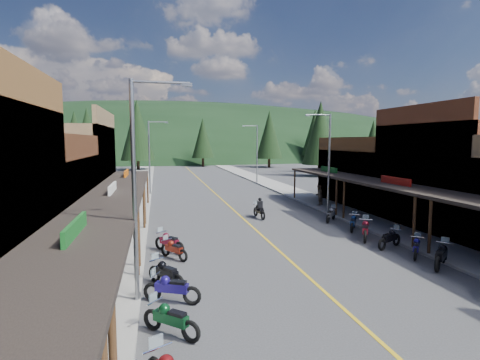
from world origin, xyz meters
TOP-DOWN VIEW (x-y plane):
  - ground at (0.00, 0.00)m, footprint 220.00×220.00m
  - centerline at (0.00, 20.00)m, footprint 0.15×90.00m
  - sidewalk_west at (-8.70, 20.00)m, footprint 3.40×94.00m
  - sidewalk_east at (8.70, 20.00)m, footprint 3.40×94.00m
  - shop_west_2 at (-13.75, 1.70)m, footprint 10.90×9.00m
  - shop_west_3 at (-13.78, 11.30)m, footprint 10.90×10.20m
  - shop_east_2 at (13.78, 1.70)m, footprint 10.90×9.00m
  - shop_east_3 at (13.75, 11.30)m, footprint 10.90×10.20m
  - streetlight_0 at (-6.95, -6.00)m, footprint 2.16×0.18m
  - streetlight_1 at (-6.95, 22.00)m, footprint 2.16×0.18m
  - streetlight_2 at (6.95, 8.00)m, footprint 2.16×0.18m
  - streetlight_3 at (6.95, 30.00)m, footprint 2.16×0.18m
  - ridge_hill at (0.00, 135.00)m, footprint 310.00×140.00m
  - pine_1 at (-24.00, 70.00)m, footprint 5.88×5.88m
  - pine_2 at (-10.00, 58.00)m, footprint 6.72×6.72m
  - pine_3 at (4.00, 66.00)m, footprint 5.04×5.04m
  - pine_4 at (18.00, 60.00)m, footprint 5.88×5.88m
  - pine_5 at (34.00, 72.00)m, footprint 6.72×6.72m
  - pine_6 at (46.00, 64.00)m, footprint 5.04×5.04m
  - pine_7 at (-32.00, 76.00)m, footprint 5.88×5.88m
  - pine_8 at (-22.00, 40.00)m, footprint 4.48×4.48m
  - pine_9 at (24.00, 45.00)m, footprint 4.93×4.93m
  - pine_10 at (-18.00, 50.00)m, footprint 5.38×5.38m
  - pine_11 at (20.00, 38.00)m, footprint 5.82×5.82m
  - bike_west_4 at (-6.00, -8.58)m, footprint 2.01×1.91m
  - bike_west_5 at (-5.87, -6.23)m, footprint 2.25×1.56m
  - bike_west_6 at (-6.04, -4.65)m, footprint 1.86×2.17m
  - bike_west_7 at (-5.57, -1.08)m, footprint 1.66×1.93m
  - bike_west_8 at (-5.76, 0.15)m, footprint 1.92×2.10m
  - bike_east_5 at (6.49, -5.07)m, footprint 2.20×1.98m
  - bike_east_6 at (6.46, -3.40)m, footprint 1.76×1.89m
  - bike_east_7 at (6.08, -1.71)m, footprint 2.16×1.52m
  - bike_east_8 at (5.73, 0.17)m, footprint 1.88×2.40m
  - bike_east_9 at (6.20, 2.42)m, footprint 1.74×2.07m
  - bike_east_10 at (6.05, 5.33)m, footprint 1.84×1.94m
  - rider_on_bike at (1.23, 7.58)m, footprint 0.94×2.21m
  - pedestrian_east_b at (7.76, 11.25)m, footprint 1.02×0.95m

SIDE VIEW (x-z plane):
  - ground at x=0.00m, z-range 0.00..0.00m
  - ridge_hill at x=0.00m, z-range -30.00..30.00m
  - centerline at x=0.00m, z-range 0.00..0.01m
  - sidewalk_west at x=-8.70m, z-range 0.00..0.15m
  - sidewalk_east at x=8.70m, z-range 0.00..0.15m
  - bike_west_7 at x=-5.57m, z-range 0.00..1.10m
  - bike_east_6 at x=6.46m, z-range 0.00..1.11m
  - bike_east_10 at x=6.05m, z-range 0.00..1.15m
  - bike_east_9 at x=6.20m, z-range 0.00..1.17m
  - bike_east_7 at x=6.08m, z-range 0.00..1.18m
  - bike_west_4 at x=-6.00m, z-range 0.00..1.19m
  - bike_west_8 at x=-5.76m, z-range 0.00..1.22m
  - bike_west_5 at x=-5.87m, z-range 0.00..1.23m
  - bike_west_6 at x=-6.04m, z-range 0.00..1.24m
  - bike_east_5 at x=6.49m, z-range 0.00..1.28m
  - rider_on_bike at x=1.23m, z-range -0.16..1.47m
  - bike_east_8 at x=5.73m, z-range 0.00..1.33m
  - pedestrian_east_b at x=7.76m, z-range 0.15..1.98m
  - shop_east_3 at x=13.75m, z-range -0.57..5.63m
  - shop_west_2 at x=-13.75m, z-range -0.57..5.63m
  - shop_east_2 at x=13.78m, z-range -0.58..7.62m
  - shop_west_3 at x=-13.78m, z-range -0.58..7.62m
  - streetlight_0 at x=-6.95m, z-range 0.46..8.46m
  - streetlight_1 at x=-6.95m, z-range 0.46..8.46m
  - streetlight_2 at x=6.95m, z-range 0.46..8.46m
  - streetlight_3 at x=6.95m, z-range 0.46..8.46m
  - pine_8 at x=-22.00m, z-range 0.98..10.98m
  - pine_9 at x=24.00m, z-range 0.98..11.78m
  - pine_3 at x=4.00m, z-range 0.98..11.98m
  - pine_6 at x=46.00m, z-range 0.98..11.98m
  - pine_10 at x=-18.00m, z-range 0.98..12.58m
  - pine_11 at x=20.00m, z-range 0.99..13.39m
  - pine_1 at x=-24.00m, z-range 0.99..13.49m
  - pine_4 at x=18.00m, z-range 0.99..13.49m
  - pine_7 at x=-32.00m, z-range 0.99..13.49m
  - pine_2 at x=-10.00m, z-range 0.99..14.99m
  - pine_5 at x=34.00m, z-range 0.99..14.99m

